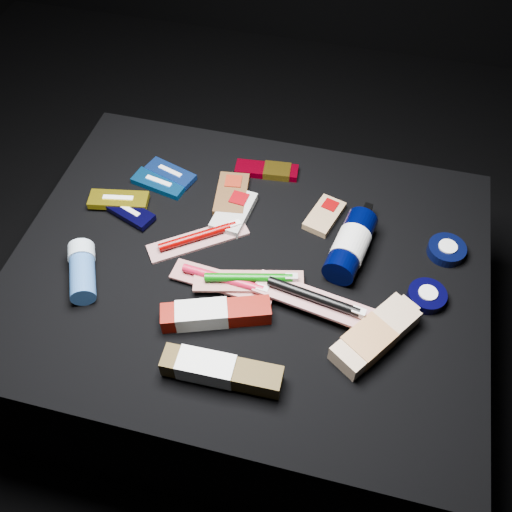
% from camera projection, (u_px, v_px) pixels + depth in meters
% --- Properties ---
extents(ground, '(3.00, 3.00, 0.00)m').
position_uv_depth(ground, '(250.00, 355.00, 1.50)').
color(ground, black).
rests_on(ground, ground).
extents(cloth_table, '(0.98, 0.78, 0.40)m').
position_uv_depth(cloth_table, '(249.00, 315.00, 1.34)').
color(cloth_table, black).
rests_on(cloth_table, ground).
extents(luna_bar_0, '(0.13, 0.07, 0.02)m').
position_uv_depth(luna_bar_0, '(159.00, 183.00, 1.32)').
color(luna_bar_0, '#0C4E91').
rests_on(luna_bar_0, cloth_table).
extents(luna_bar_1, '(0.13, 0.08, 0.02)m').
position_uv_depth(luna_bar_1, '(171.00, 173.00, 1.34)').
color(luna_bar_1, '#173B94').
rests_on(luna_bar_1, cloth_table).
extents(luna_bar_2, '(0.13, 0.09, 0.02)m').
position_uv_depth(luna_bar_2, '(129.00, 211.00, 1.26)').
color(luna_bar_2, '#070531').
rests_on(luna_bar_2, cloth_table).
extents(luna_bar_3, '(0.14, 0.07, 0.02)m').
position_uv_depth(luna_bar_3, '(119.00, 200.00, 1.28)').
color(luna_bar_3, '#AD9912').
rests_on(luna_bar_3, cloth_table).
extents(clif_bar_0, '(0.08, 0.13, 0.02)m').
position_uv_depth(clif_bar_0, '(232.00, 193.00, 1.30)').
color(clif_bar_0, '#523319').
rests_on(clif_bar_0, cloth_table).
extents(clif_bar_1, '(0.08, 0.13, 0.02)m').
position_uv_depth(clif_bar_1, '(235.00, 210.00, 1.26)').
color(clif_bar_1, '#AFAFA8').
rests_on(clif_bar_1, cloth_table).
extents(clif_bar_2, '(0.08, 0.12, 0.02)m').
position_uv_depth(clif_bar_2, '(325.00, 214.00, 1.26)').
color(clif_bar_2, '#9E7B54').
rests_on(clif_bar_2, cloth_table).
extents(power_bar, '(0.15, 0.06, 0.02)m').
position_uv_depth(power_bar, '(270.00, 171.00, 1.34)').
color(power_bar, maroon).
rests_on(power_bar, cloth_table).
extents(lotion_bottle, '(0.09, 0.22, 0.07)m').
position_uv_depth(lotion_bottle, '(351.00, 245.00, 1.17)').
color(lotion_bottle, black).
rests_on(lotion_bottle, cloth_table).
extents(cream_tin_upper, '(0.08, 0.08, 0.02)m').
position_uv_depth(cream_tin_upper, '(447.00, 250.00, 1.19)').
color(cream_tin_upper, black).
rests_on(cream_tin_upper, cloth_table).
extents(cream_tin_lower, '(0.08, 0.08, 0.02)m').
position_uv_depth(cream_tin_lower, '(427.00, 296.00, 1.12)').
color(cream_tin_lower, black).
rests_on(cream_tin_lower, cloth_table).
extents(bodywash_bottle, '(0.16, 0.19, 0.04)m').
position_uv_depth(bodywash_bottle, '(374.00, 337.00, 1.06)').
color(bodywash_bottle, tan).
rests_on(bodywash_bottle, cloth_table).
extents(deodorant_stick, '(0.10, 0.14, 0.05)m').
position_uv_depth(deodorant_stick, '(82.00, 271.00, 1.14)').
color(deodorant_stick, '#2D5796').
rests_on(deodorant_stick, cloth_table).
extents(toothbrush_pack_0, '(0.21, 0.17, 0.02)m').
position_uv_depth(toothbrush_pack_0, '(199.00, 238.00, 1.22)').
color(toothbrush_pack_0, '#BDB4B1').
rests_on(toothbrush_pack_0, cloth_table).
extents(toothbrush_pack_1, '(0.22, 0.07, 0.02)m').
position_uv_depth(toothbrush_pack_1, '(224.00, 281.00, 1.14)').
color(toothbrush_pack_1, '#B0A8A4').
rests_on(toothbrush_pack_1, cloth_table).
extents(toothbrush_pack_2, '(0.23, 0.10, 0.02)m').
position_uv_depth(toothbrush_pack_2, '(250.00, 280.00, 1.13)').
color(toothbrush_pack_2, '#B6B1AB').
rests_on(toothbrush_pack_2, cloth_table).
extents(toothbrush_pack_3, '(0.24, 0.09, 0.03)m').
position_uv_depth(toothbrush_pack_3, '(315.00, 299.00, 1.09)').
color(toothbrush_pack_3, silver).
rests_on(toothbrush_pack_3, cloth_table).
extents(toothpaste_carton_red, '(0.21, 0.11, 0.04)m').
position_uv_depth(toothpaste_carton_red, '(211.00, 314.00, 1.09)').
color(toothpaste_carton_red, '#6F0B03').
rests_on(toothpaste_carton_red, cloth_table).
extents(toothpaste_carton_green, '(0.22, 0.05, 0.04)m').
position_uv_depth(toothpaste_carton_green, '(216.00, 370.00, 1.01)').
color(toothpaste_carton_green, '#3C2C0D').
rests_on(toothpaste_carton_green, cloth_table).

